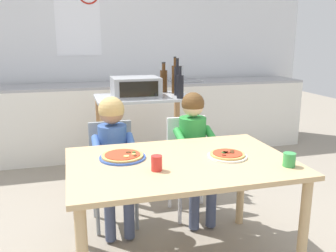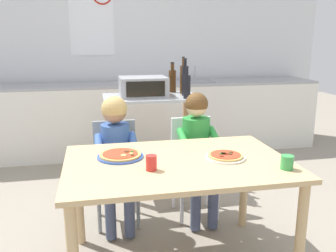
{
  "view_description": "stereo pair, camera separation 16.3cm",
  "coord_description": "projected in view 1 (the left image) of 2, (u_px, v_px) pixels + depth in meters",
  "views": [
    {
      "loc": [
        -0.65,
        -2.04,
        1.48
      ],
      "look_at": [
        0.0,
        0.3,
        0.88
      ],
      "focal_mm": 38.71,
      "sensor_mm": 36.0,
      "label": 1
    },
    {
      "loc": [
        -0.49,
        -2.08,
        1.48
      ],
      "look_at": [
        0.0,
        0.3,
        0.88
      ],
      "focal_mm": 38.71,
      "sensor_mm": 36.0,
      "label": 2
    }
  ],
  "objects": [
    {
      "name": "pizza_plate_blue_rimmed",
      "position": [
        123.0,
        156.0,
        2.29
      ],
      "size": [
        0.29,
        0.29,
        0.03
      ],
      "color": "#3356B7",
      "rests_on": "dining_table"
    },
    {
      "name": "kitchen_counter",
      "position": [
        122.0,
        119.0,
        4.68
      ],
      "size": [
        4.89,
        0.6,
        1.11
      ],
      "color": "silver",
      "rests_on": "ground"
    },
    {
      "name": "child_in_green_shirt",
      "position": [
        195.0,
        142.0,
        2.91
      ],
      "size": [
        0.32,
        0.42,
        1.03
      ],
      "color": "#424C6B",
      "rests_on": "ground"
    },
    {
      "name": "bottle_slim_sauce",
      "position": [
        175.0,
        79.0,
        3.69
      ],
      "size": [
        0.07,
        0.07,
        0.37
      ],
      "color": "#4C2D14",
      "rests_on": "kitchen_island_cart"
    },
    {
      "name": "toaster_oven",
      "position": [
        136.0,
        87.0,
        3.5
      ],
      "size": [
        0.45,
        0.35,
        0.19
      ],
      "color": "#999BA0",
      "rests_on": "kitchen_island_cart"
    },
    {
      "name": "dining_chair_left",
      "position": [
        113.0,
        165.0,
        2.9
      ],
      "size": [
        0.36,
        0.36,
        0.81
      ],
      "color": "gray",
      "rests_on": "ground"
    },
    {
      "name": "back_wall_tiled",
      "position": [
        115.0,
        47.0,
        4.85
      ],
      "size": [
        5.43,
        0.14,
        2.7
      ],
      "color": "silver",
      "rests_on": "ground"
    },
    {
      "name": "drinking_cup_green",
      "position": [
        289.0,
        160.0,
        2.14
      ],
      "size": [
        0.07,
        0.07,
        0.08
      ],
      "primitive_type": "cylinder",
      "color": "green",
      "rests_on": "dining_table"
    },
    {
      "name": "bottle_clear_vinegar",
      "position": [
        180.0,
        86.0,
        3.39
      ],
      "size": [
        0.07,
        0.07,
        0.3
      ],
      "color": "black",
      "rests_on": "kitchen_island_cart"
    },
    {
      "name": "child_in_blue_striped_shirt",
      "position": [
        114.0,
        147.0,
        2.74
      ],
      "size": [
        0.32,
        0.42,
        1.03
      ],
      "color": "#424C6B",
      "rests_on": "ground"
    },
    {
      "name": "pizza_plate_white",
      "position": [
        227.0,
        155.0,
        2.32
      ],
      "size": [
        0.25,
        0.25,
        0.03
      ],
      "color": "white",
      "rests_on": "dining_table"
    },
    {
      "name": "kitchen_island_cart",
      "position": [
        144.0,
        127.0,
        3.61
      ],
      "size": [
        0.92,
        0.57,
        0.92
      ],
      "color": "#B7BABF",
      "rests_on": "ground"
    },
    {
      "name": "ground_plane",
      "position": [
        145.0,
        194.0,
        3.5
      ],
      "size": [
        11.48,
        11.48,
        0.0
      ],
      "primitive_type": "plane",
      "color": "gray"
    },
    {
      "name": "drinking_cup_red",
      "position": [
        157.0,
        163.0,
        2.07
      ],
      "size": [
        0.06,
        0.06,
        0.09
      ],
      "primitive_type": "cylinder",
      "color": "red",
      "rests_on": "dining_table"
    },
    {
      "name": "dining_chair_right",
      "position": [
        190.0,
        158.0,
        3.07
      ],
      "size": [
        0.36,
        0.36,
        0.81
      ],
      "color": "silver",
      "rests_on": "ground"
    },
    {
      "name": "bottle_dark_olive_oil",
      "position": [
        177.0,
        80.0,
        3.56
      ],
      "size": [
        0.06,
        0.06,
        0.36
      ],
      "color": "black",
      "rests_on": "kitchen_island_cart"
    },
    {
      "name": "dining_table",
      "position": [
        181.0,
        174.0,
        2.28
      ],
      "size": [
        1.39,
        0.92,
        0.73
      ],
      "color": "tan",
      "rests_on": "ground"
    },
    {
      "name": "bottle_squat_spirits",
      "position": [
        164.0,
        80.0,
        3.78
      ],
      "size": [
        0.08,
        0.08,
        0.31
      ],
      "color": "#4C2D14",
      "rests_on": "kitchen_island_cart"
    }
  ]
}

